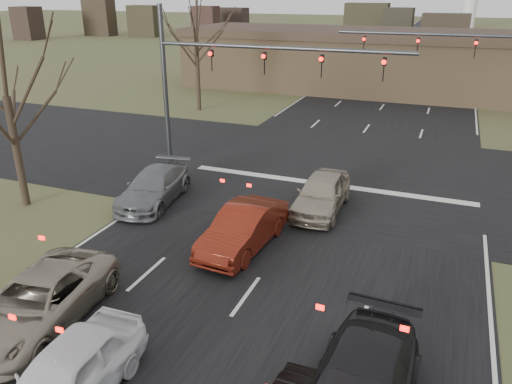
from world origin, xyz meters
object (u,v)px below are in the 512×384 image
at_px(mast_arm_far, 480,58).
at_px(car_silver_suv, 38,301).
at_px(building, 420,63).
at_px(car_red_ahead, 244,228).
at_px(car_grey_ahead, 154,187).
at_px(car_silver_ahead, 322,193).
at_px(car_white_sedan, 67,377).
at_px(mast_arm_near, 224,70).

xyz_separation_m(mast_arm_far, car_silver_suv, (-10.96, -23.26, -4.29)).
bearing_deg(building, car_red_ahead, -95.81).
distance_m(building, car_silver_suv, 38.91).
relative_size(mast_arm_far, car_grey_ahead, 2.28).
bearing_deg(car_red_ahead, car_silver_ahead, 71.52).
height_order(car_silver_suv, car_white_sedan, car_white_sedan).
bearing_deg(car_white_sedan, mast_arm_far, 70.69).
xyz_separation_m(car_white_sedan, car_grey_ahead, (-4.42, 10.57, -0.04)).
bearing_deg(car_silver_suv, car_grey_ahead, 94.39).
bearing_deg(building, car_white_sedan, -95.74).
height_order(mast_arm_near, car_red_ahead, mast_arm_near).
bearing_deg(building, car_grey_ahead, -105.90).
relative_size(building, car_grey_ahead, 8.70).
bearing_deg(car_silver_suv, car_silver_ahead, 56.00).
bearing_deg(mast_arm_near, car_grey_ahead, -104.66).
bearing_deg(building, car_silver_suv, -100.04).
distance_m(building, car_red_ahead, 32.36).
bearing_deg(car_white_sedan, car_silver_suv, 141.92).
height_order(building, car_grey_ahead, building).
bearing_deg(car_silver_ahead, building, 86.27).
relative_size(car_red_ahead, car_silver_ahead, 1.00).
bearing_deg(car_grey_ahead, car_red_ahead, -32.71).
distance_m(car_white_sedan, car_grey_ahead, 11.45).
bearing_deg(car_silver_suv, mast_arm_near, 85.12).
height_order(car_grey_ahead, car_silver_ahead, car_silver_ahead).
distance_m(mast_arm_far, car_grey_ahead, 19.89).
xyz_separation_m(car_grey_ahead, car_silver_ahead, (6.97, 1.75, 0.07)).
xyz_separation_m(building, car_grey_ahead, (-8.47, -29.74, -1.96)).
relative_size(building, mast_arm_far, 3.81).
height_order(car_grey_ahead, car_red_ahead, car_red_ahead).
xyz_separation_m(car_white_sedan, car_silver_ahead, (2.55, 12.32, 0.03)).
bearing_deg(building, mast_arm_far, -74.42).
bearing_deg(car_white_sedan, building, 82.98).
bearing_deg(car_red_ahead, mast_arm_near, 123.58).
xyz_separation_m(building, car_silver_ahead, (-1.50, -27.98, -1.88)).
bearing_deg(car_silver_ahead, car_red_ahead, -113.70).
height_order(building, mast_arm_far, mast_arm_far).
bearing_deg(car_white_sedan, car_grey_ahead, 111.40).
xyz_separation_m(building, mast_arm_far, (4.18, -15.00, 2.35)).
height_order(car_silver_suv, car_silver_ahead, car_silver_ahead).
xyz_separation_m(mast_arm_far, car_white_sedan, (-8.23, -25.30, -4.27)).
relative_size(car_silver_suv, car_white_sedan, 1.20).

